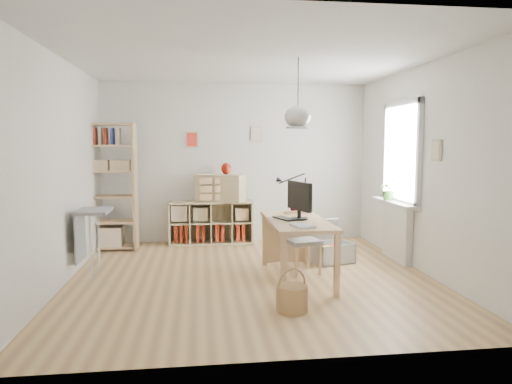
{
  "coord_description": "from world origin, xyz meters",
  "views": [
    {
      "loc": [
        -0.63,
        -5.58,
        1.67
      ],
      "look_at": [
        0.1,
        0.3,
        1.05
      ],
      "focal_mm": 32.0,
      "sensor_mm": 36.0,
      "label": 1
    }
  ],
  "objects": [
    {
      "name": "chair",
      "position": [
        0.68,
        0.17,
        0.45
      ],
      "size": [
        0.47,
        0.47,
        0.79
      ],
      "rotation": [
        0.0,
        0.0,
        0.23
      ],
      "color": "gray",
      "rests_on": "ground"
    },
    {
      "name": "window_unit",
      "position": [
        2.23,
        0.6,
        1.55
      ],
      "size": [
        0.07,
        1.16,
        1.46
      ],
      "color": "white",
      "rests_on": "ground"
    },
    {
      "name": "paper_tray",
      "position": [
        0.51,
        -0.65,
        0.76
      ],
      "size": [
        0.27,
        0.31,
        0.03
      ],
      "primitive_type": "cube",
      "rotation": [
        0.0,
        0.0,
        0.26
      ],
      "color": "silver",
      "rests_on": "desk"
    },
    {
      "name": "room_shell",
      "position": [
        0.55,
        -0.15,
        2.0
      ],
      "size": [
        4.5,
        4.5,
        4.5
      ],
      "color": "white",
      "rests_on": "ground"
    },
    {
      "name": "task_lamp",
      "position": [
        0.59,
        0.46,
        1.08
      ],
      "size": [
        0.46,
        0.17,
        0.49
      ],
      "color": "black",
      "rests_on": "desk"
    },
    {
      "name": "storage_chest",
      "position": [
        1.21,
        0.63,
        0.19
      ],
      "size": [
        0.71,
        0.76,
        0.58
      ],
      "rotation": [
        0.0,
        0.0,
        0.3
      ],
      "color": "silver",
      "rests_on": "ground"
    },
    {
      "name": "desk",
      "position": [
        0.55,
        -0.15,
        0.66
      ],
      "size": [
        0.7,
        1.5,
        0.75
      ],
      "color": "tan",
      "rests_on": "ground"
    },
    {
      "name": "monitor",
      "position": [
        0.58,
        -0.15,
        1.01
      ],
      "size": [
        0.21,
        0.53,
        0.47
      ],
      "rotation": [
        0.0,
        0.0,
        0.28
      ],
      "color": "black",
      "rests_on": "desk"
    },
    {
      "name": "windowsill",
      "position": [
        2.14,
        0.6,
        0.83
      ],
      "size": [
        0.22,
        1.2,
        0.06
      ],
      "primitive_type": "cube",
      "color": "silver",
      "rests_on": "radiator"
    },
    {
      "name": "tall_bookshelf",
      "position": [
        -2.04,
        1.8,
        1.09
      ],
      "size": [
        0.8,
        0.38,
        2.0
      ],
      "color": "tan",
      "rests_on": "ground"
    },
    {
      "name": "yarn_ball",
      "position": [
        0.64,
        0.38,
        0.81
      ],
      "size": [
        0.13,
        0.13,
        0.13
      ],
      "primitive_type": "sphere",
      "color": "#4B0A18",
      "rests_on": "desk"
    },
    {
      "name": "potted_plant",
      "position": [
        2.12,
        0.76,
        1.01
      ],
      "size": [
        0.3,
        0.27,
        0.3
      ],
      "primitive_type": "imported",
      "rotation": [
        0.0,
        0.0,
        0.11
      ],
      "color": "#336124",
      "rests_on": "windowsill"
    },
    {
      "name": "cube_shelf",
      "position": [
        -0.47,
        2.08,
        0.3
      ],
      "size": [
        1.4,
        0.38,
        0.72
      ],
      "color": "tan",
      "rests_on": "ground"
    },
    {
      "name": "red_vase",
      "position": [
        -0.19,
        2.04,
        1.26
      ],
      "size": [
        0.16,
        0.16,
        0.2
      ],
      "primitive_type": "ellipsoid",
      "color": "maroon",
      "rests_on": "drawer_chest"
    },
    {
      "name": "radiator",
      "position": [
        2.19,
        0.6,
        0.4
      ],
      "size": [
        0.1,
        0.8,
        0.8
      ],
      "primitive_type": "cube",
      "color": "silver",
      "rests_on": "ground"
    },
    {
      "name": "side_table",
      "position": [
        -2.04,
        0.35,
        0.67
      ],
      "size": [
        0.4,
        0.55,
        0.85
      ],
      "color": "gray",
      "rests_on": "ground"
    },
    {
      "name": "drawer_chest",
      "position": [
        -0.29,
        2.04,
        0.94
      ],
      "size": [
        0.86,
        0.64,
        0.45
      ],
      "primitive_type": "cube",
      "rotation": [
        0.0,
        0.0,
        -0.42
      ],
      "color": "tan",
      "rests_on": "cube_shelf"
    },
    {
      "name": "ground",
      "position": [
        0.0,
        0.0,
        0.0
      ],
      "size": [
        4.5,
        4.5,
        0.0
      ],
      "primitive_type": "plane",
      "color": "tan",
      "rests_on": "ground"
    },
    {
      "name": "keyboard",
      "position": [
        0.4,
        -0.1,
        0.76
      ],
      "size": [
        0.26,
        0.39,
        0.02
      ],
      "primitive_type": "cube",
      "rotation": [
        0.0,
        0.0,
        0.37
      ],
      "color": "black",
      "rests_on": "desk"
    },
    {
      "name": "wicker_basket",
      "position": [
        0.27,
        -1.22,
        0.14
      ],
      "size": [
        0.32,
        0.32,
        0.44
      ],
      "rotation": [
        0.0,
        0.0,
        0.36
      ],
      "color": "#9A6C45",
      "rests_on": "ground"
    }
  ]
}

